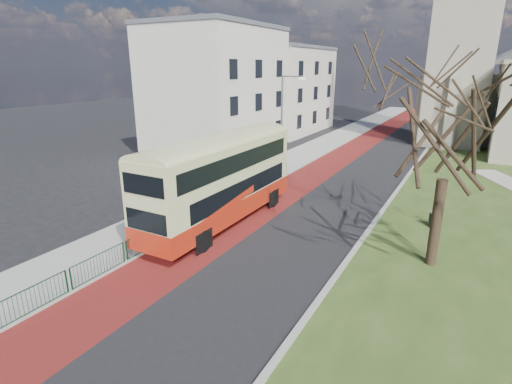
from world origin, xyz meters
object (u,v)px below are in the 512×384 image
Objects in this scene: bus at (221,176)px; litter_bin at (434,219)px; winter_tree_near at (454,105)px; streetlamp at (283,117)px.

bus reaches higher than litter_bin.
bus is at bearing -177.91° from winter_tree_near.
streetlamp is at bearing 148.14° from litter_bin.
streetlamp is 19.46m from winter_tree_near.
streetlamp is at bearing 136.29° from winter_tree_near.
litter_bin is at bearing 94.82° from winter_tree_near.
streetlamp is 16.43m from litter_bin.
streetlamp is 0.76× the size of winter_tree_near.
winter_tree_near is 11.73× the size of litter_bin.
winter_tree_near is at bearing -43.71° from streetlamp.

